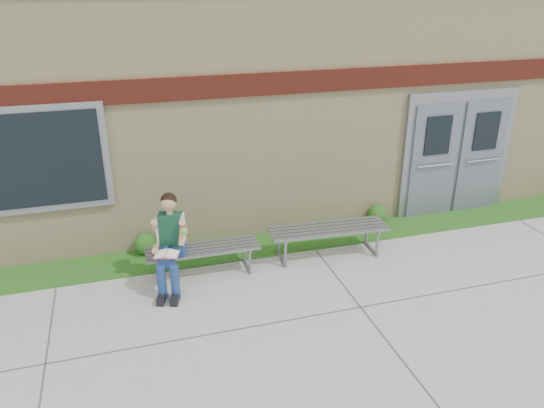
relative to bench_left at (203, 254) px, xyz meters
name	(u,v)px	position (x,y,z in m)	size (l,w,h in m)	color
ground	(304,343)	(0.88, -2.00, -0.33)	(80.00, 80.00, 0.00)	#9E9E99
grass_strip	(251,247)	(0.88, 0.60, -0.32)	(16.00, 0.80, 0.02)	#265015
school_building	(208,83)	(0.88, 3.99, 1.77)	(16.20, 6.22, 4.20)	beige
bench_left	(203,254)	(0.00, 0.00, 0.00)	(1.68, 0.49, 0.43)	slate
bench_right	(328,234)	(2.00, 0.00, 0.04)	(1.91, 0.64, 0.49)	slate
girl	(170,242)	(-0.49, -0.20, 0.37)	(0.58, 0.91, 1.38)	navy
shrub_mid	(145,244)	(-0.80, 0.85, -0.14)	(0.34, 0.34, 0.34)	#265015
shrub_east	(377,214)	(3.30, 0.85, -0.15)	(0.32, 0.32, 0.32)	#265015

